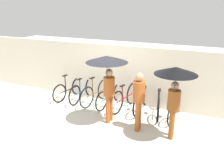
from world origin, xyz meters
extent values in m
plane|color=beige|center=(0.00, 0.00, 0.00)|extent=(30.00, 30.00, 0.00)
cube|color=beige|center=(0.00, 1.93, 1.00)|extent=(11.97, 0.12, 2.00)
torus|color=black|center=(-1.85, 1.94, 0.33)|extent=(0.16, 0.67, 0.67)
torus|color=black|center=(-2.01, 0.98, 0.33)|extent=(0.16, 0.67, 0.67)
cylinder|color=black|center=(-1.93, 1.46, 0.33)|extent=(0.20, 0.96, 0.04)
cylinder|color=black|center=(-1.95, 1.29, 0.61)|extent=(0.04, 0.04, 0.56)
cube|color=black|center=(-1.95, 1.29, 0.91)|extent=(0.12, 0.21, 0.03)
cylinder|color=black|center=(-1.85, 1.94, 0.71)|extent=(0.04, 0.04, 0.75)
cylinder|color=black|center=(-1.85, 1.94, 1.08)|extent=(0.44, 0.10, 0.03)
torus|color=black|center=(-1.36, 2.05, 0.36)|extent=(0.07, 0.72, 0.72)
torus|color=black|center=(-1.39, 0.98, 0.36)|extent=(0.07, 0.72, 0.72)
cylinder|color=#19478C|center=(-1.38, 1.52, 0.36)|extent=(0.06, 1.07, 0.04)
cylinder|color=#19478C|center=(-1.38, 1.33, 0.59)|extent=(0.04, 0.04, 0.46)
cube|color=black|center=(-1.38, 1.33, 0.84)|extent=(0.09, 0.20, 0.03)
cylinder|color=#19478C|center=(-1.36, 2.05, 0.71)|extent=(0.04, 0.04, 0.70)
cylinder|color=#19478C|center=(-1.36, 2.05, 1.05)|extent=(0.44, 0.04, 0.03)
torus|color=black|center=(-0.75, 1.94, 0.37)|extent=(0.15, 0.74, 0.74)
torus|color=black|center=(-0.90, 0.95, 0.37)|extent=(0.15, 0.74, 0.74)
cylinder|color=brown|center=(-0.83, 1.44, 0.37)|extent=(0.18, 0.99, 0.04)
cylinder|color=brown|center=(-0.85, 1.27, 0.66)|extent=(0.04, 0.04, 0.58)
cube|color=black|center=(-0.85, 1.27, 0.96)|extent=(0.12, 0.21, 0.03)
cylinder|color=brown|center=(-0.75, 1.94, 0.70)|extent=(0.04, 0.04, 0.65)
cylinder|color=brown|center=(-0.75, 1.94, 1.02)|extent=(0.44, 0.09, 0.03)
torus|color=black|center=(-0.20, 2.00, 0.33)|extent=(0.14, 0.66, 0.66)
torus|color=black|center=(-0.35, 0.93, 0.33)|extent=(0.14, 0.66, 0.66)
cylinder|color=#19478C|center=(-0.28, 1.47, 0.33)|extent=(0.19, 1.08, 0.04)
cylinder|color=#19478C|center=(-0.30, 1.28, 0.61)|extent=(0.04, 0.04, 0.55)
cube|color=black|center=(-0.30, 1.28, 0.90)|extent=(0.12, 0.21, 0.03)
cylinder|color=#19478C|center=(-0.20, 2.00, 0.69)|extent=(0.04, 0.04, 0.71)
cylinder|color=#19478C|center=(-0.20, 2.00, 1.04)|extent=(0.44, 0.09, 0.03)
torus|color=black|center=(0.36, 1.91, 0.38)|extent=(0.17, 0.76, 0.77)
torus|color=black|center=(0.19, 0.92, 0.38)|extent=(0.17, 0.76, 0.77)
cylinder|color=maroon|center=(0.28, 1.41, 0.38)|extent=(0.20, 1.00, 0.04)
cylinder|color=maroon|center=(0.25, 1.24, 0.61)|extent=(0.04, 0.04, 0.45)
cube|color=black|center=(0.25, 1.24, 0.85)|extent=(0.12, 0.21, 0.03)
cylinder|color=maroon|center=(0.36, 1.91, 0.69)|extent=(0.04, 0.04, 0.62)
cylinder|color=maroon|center=(0.36, 1.91, 1.00)|extent=(0.44, 0.10, 0.03)
torus|color=black|center=(0.82, 2.02, 0.38)|extent=(0.05, 0.77, 0.77)
torus|color=black|center=(0.83, 1.01, 0.38)|extent=(0.05, 0.77, 0.77)
cylinder|color=maroon|center=(0.83, 1.51, 0.38)|extent=(0.04, 1.01, 0.04)
cylinder|color=maroon|center=(0.83, 1.34, 0.65)|extent=(0.04, 0.04, 0.53)
cube|color=black|center=(0.83, 1.34, 0.92)|extent=(0.09, 0.20, 0.03)
cylinder|color=maroon|center=(0.82, 2.02, 0.72)|extent=(0.04, 0.04, 0.66)
cylinder|color=maroon|center=(0.82, 2.02, 1.05)|extent=(0.44, 0.03, 0.03)
torus|color=black|center=(1.25, 2.00, 0.36)|extent=(0.22, 0.71, 0.71)
torus|color=black|center=(1.50, 0.95, 0.36)|extent=(0.22, 0.71, 0.71)
cylinder|color=black|center=(1.38, 1.47, 0.36)|extent=(0.28, 1.06, 0.04)
cylinder|color=black|center=(1.42, 1.29, 0.60)|extent=(0.04, 0.04, 0.50)
cube|color=black|center=(1.42, 1.29, 0.87)|extent=(0.13, 0.22, 0.03)
cylinder|color=black|center=(1.25, 2.00, 0.66)|extent=(0.04, 0.04, 0.60)
cylinder|color=black|center=(1.25, 2.00, 0.95)|extent=(0.43, 0.13, 0.03)
torus|color=black|center=(1.97, 1.94, 0.35)|extent=(0.10, 0.70, 0.69)
torus|color=black|center=(1.89, 0.89, 0.35)|extent=(0.10, 0.70, 0.69)
cylinder|color=#A59E93|center=(1.93, 1.42, 0.35)|extent=(0.12, 1.05, 0.04)
cylinder|color=#A59E93|center=(1.91, 1.23, 0.62)|extent=(0.04, 0.04, 0.56)
cube|color=black|center=(1.91, 1.23, 0.92)|extent=(0.11, 0.21, 0.03)
cylinder|color=#A59E93|center=(1.97, 1.94, 0.70)|extent=(0.04, 0.04, 0.71)
cylinder|color=#A59E93|center=(1.97, 1.94, 1.06)|extent=(0.44, 0.06, 0.03)
cylinder|color=#9E4C1E|center=(0.19, 0.44, 0.41)|extent=(0.13, 0.13, 0.82)
cylinder|color=#9E4C1E|center=(0.19, 0.26, 0.41)|extent=(0.13, 0.13, 0.82)
cylinder|color=#9E4C1E|center=(0.19, 0.35, 1.10)|extent=(0.32, 0.32, 0.56)
sphere|color=tan|center=(0.19, 0.35, 1.50)|extent=(0.21, 0.21, 0.21)
cylinder|color=#332D28|center=(0.19, 0.21, 1.48)|extent=(0.02, 0.02, 0.70)
cone|color=black|center=(0.19, 0.21, 1.92)|extent=(1.16, 1.16, 0.18)
cylinder|color=#9E4C1E|center=(1.11, 0.33, 0.42)|extent=(0.13, 0.13, 0.83)
cylinder|color=#9E4C1E|center=(1.13, 0.15, 0.42)|extent=(0.13, 0.13, 0.83)
cylinder|color=#9E4C1E|center=(1.12, 0.24, 1.11)|extent=(0.32, 0.32, 0.57)
sphere|color=tan|center=(1.12, 0.24, 1.53)|extent=(0.22, 0.22, 0.22)
cylinder|color=brown|center=(2.04, 0.28, 0.39)|extent=(0.13, 0.13, 0.78)
cylinder|color=brown|center=(2.05, 0.10, 0.39)|extent=(0.13, 0.13, 0.78)
cylinder|color=brown|center=(2.04, 0.19, 1.05)|extent=(0.32, 0.32, 0.53)
sphere|color=#997051|center=(2.04, 0.19, 1.43)|extent=(0.20, 0.20, 0.20)
cylinder|color=#332D28|center=(2.06, 0.05, 1.41)|extent=(0.02, 0.02, 0.68)
cone|color=black|center=(2.06, 0.05, 1.84)|extent=(1.03, 1.03, 0.18)
camera|label=1|loc=(2.99, -5.71, 3.39)|focal=40.00mm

